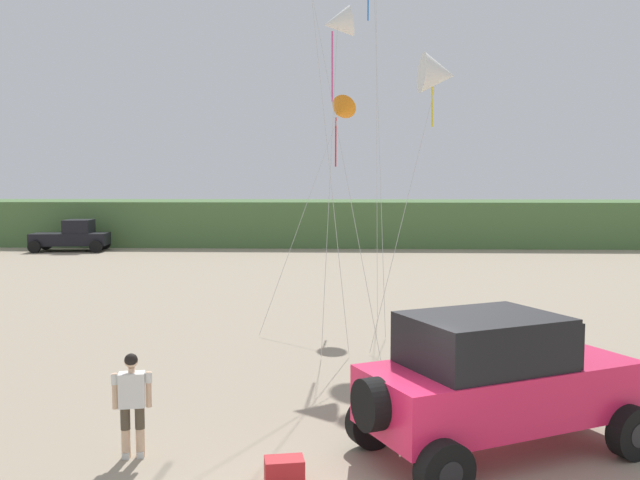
{
  "coord_description": "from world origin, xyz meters",
  "views": [
    {
      "loc": [
        -0.23,
        -8.47,
        4.32
      ],
      "look_at": [
        -0.67,
        3.0,
        3.34
      ],
      "focal_mm": 38.27,
      "sensor_mm": 36.0,
      "label": 1
    }
  ],
  "objects": [
    {
      "name": "kite_green_box",
      "position": [
        2.27,
        10.54,
        7.26
      ],
      "size": [
        2.46,
        2.95,
        7.93
      ],
      "color": "white",
      "rests_on": "ground_plane"
    },
    {
      "name": "kite_blue_swept",
      "position": [
        -0.43,
        13.9,
        6.62
      ],
      "size": [
        2.82,
        4.36,
        7.13
      ],
      "color": "orange",
      "rests_on": "ground_plane"
    },
    {
      "name": "cooler_box",
      "position": [
        -1.1,
        0.94,
        0.19
      ],
      "size": [
        0.62,
        0.46,
        0.38
      ],
      "primitive_type": "cube",
      "rotation": [
        0.0,
        0.0,
        0.19
      ],
      "color": "#B21E23",
      "rests_on": "ground_plane"
    },
    {
      "name": "jeep",
      "position": [
        2.17,
        2.17,
        1.2
      ],
      "size": [
        5.0,
        4.04,
        2.26
      ],
      "color": "#EA2151",
      "rests_on": "ground_plane"
    },
    {
      "name": "kite_orange_streamer",
      "position": [
        -0.49,
        11.29,
        8.81
      ],
      "size": [
        1.01,
        3.92,
        9.31
      ],
      "color": "white",
      "rests_on": "ground_plane"
    },
    {
      "name": "person_watching",
      "position": [
        -3.56,
        1.8,
        0.94
      ],
      "size": [
        0.61,
        0.37,
        1.67
      ],
      "color": "#DBB28E",
      "rests_on": "ground_plane"
    },
    {
      "name": "distant_pickup",
      "position": [
        -17.41,
        33.49,
        0.94
      ],
      "size": [
        4.76,
        2.78,
        1.98
      ],
      "color": "black",
      "rests_on": "ground_plane"
    },
    {
      "name": "dune_ridge",
      "position": [
        2.02,
        39.86,
        1.51
      ],
      "size": [
        90.0,
        8.43,
        3.01
      ],
      "primitive_type": "cube",
      "color": "#4C703D",
      "rests_on": "ground_plane"
    }
  ]
}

